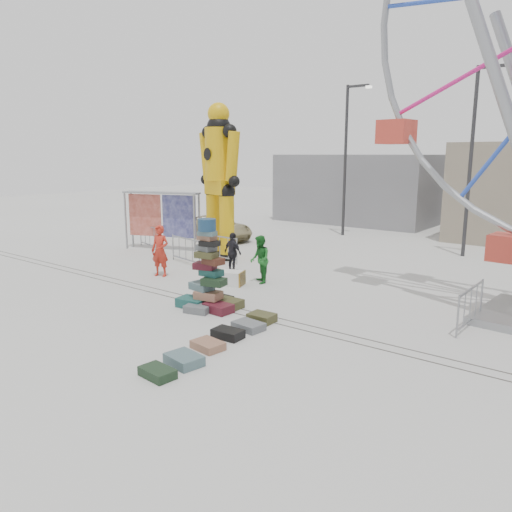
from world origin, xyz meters
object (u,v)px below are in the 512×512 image
Objects in this scene: suitcase_tower at (209,283)px; barricade_dummy_c at (220,248)px; barricade_dummy_a at (150,237)px; lamp_post_left at (347,153)px; steamer_trunk at (229,278)px; crash_test_dummy at (219,176)px; pedestrian_red at (160,251)px; parked_suv at (217,227)px; pedestrian_black at (233,252)px; barricade_wheel_front at (470,307)px; lamp_post_right at (474,153)px; pedestrian_green at (260,259)px; banner_scaffold at (161,207)px; barricade_dummy_b at (186,251)px.

suitcase_tower reaches higher than barricade_dummy_c.
barricade_dummy_a is 4.57m from barricade_dummy_c.
lamp_post_left is 12.97m from steamer_trunk.
pedestrian_red is (0.45, -3.81, -2.59)m from crash_test_dummy.
pedestrian_black is at bearing -116.85° from parked_suv.
lamp_post_right is at bearing 17.13° from barricade_wheel_front.
crash_test_dummy is 4.00× the size of pedestrian_green.
suitcase_tower reaches higher than steamer_trunk.
suitcase_tower is at bearing -52.92° from banner_scaffold.
banner_scaffold is (-7.93, 5.34, 1.31)m from suitcase_tower.
suitcase_tower is 10.11m from barricade_dummy_a.
steamer_trunk is at bearing -10.35° from barricade_dummy_b.
pedestrian_green is at bearing -17.54° from crash_test_dummy.
barricade_dummy_a is 1.19× the size of pedestrian_green.
lamp_post_left is 15.27m from suitcase_tower.
steamer_trunk is 0.67× the size of pedestrian_black.
lamp_post_right is at bearing 47.36° from barricade_dummy_c.
pedestrian_green reaches higher than steamer_trunk.
steamer_trunk is (-5.05, -10.10, -4.24)m from lamp_post_right.
barricade_wheel_front is 1.05× the size of pedestrian_red.
lamp_post_right is 11.19m from pedestrian_black.
barricade_dummy_a is (-8.68, 5.19, -0.18)m from suitcase_tower.
barricade_dummy_a and barricade_dummy_c have the same top height.
barricade_wheel_front is at bearing -7.49° from barricade_dummy_c.
pedestrian_black is at bearing -24.85° from crash_test_dummy.
barricade_wheel_front is at bearing 6.42° from barricade_dummy_a.
lamp_post_left is 1.19× the size of crash_test_dummy.
pedestrian_black is at bearing -30.20° from barricade_dummy_c.
steamer_trunk is at bearing 113.49° from suitcase_tower.
lamp_post_right is at bearing 12.31° from banner_scaffold.
suitcase_tower is 3.25m from pedestrian_green.
pedestrian_green is at bearing 3.65° from barricade_dummy_b.
steamer_trunk is (3.25, -3.23, -3.29)m from crash_test_dummy.
pedestrian_green is (0.70, 0.85, 0.60)m from steamer_trunk.
steamer_trunk is 7.79m from barricade_wheel_front.
pedestrian_green is 1.10× the size of pedestrian_black.
parked_suv is (-3.85, 4.13, 0.07)m from barricade_dummy_c.
pedestrian_red reaches higher than parked_suv.
barricade_dummy_b is at bearing -144.92° from pedestrian_green.
pedestrian_green is at bearing 5.17° from pedestrian_red.
parked_suv is (0.72, 4.02, 0.07)m from barricade_dummy_a.
parked_suv is at bearing 137.27° from barricade_dummy_c.
pedestrian_red is at bearing 151.64° from suitcase_tower.
barricade_dummy_a is at bearing -150.28° from pedestrian_green.
barricade_dummy_c is at bearing 73.72° from pedestrian_red.
pedestrian_black reaches higher than barricade_dummy_b.
lamp_post_right is 10.85m from pedestrian_green.
lamp_post_right is 4.22× the size of pedestrian_red.
pedestrian_green is 0.37× the size of parked_suv.
lamp_post_right is at bearing 53.17° from crash_test_dummy.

